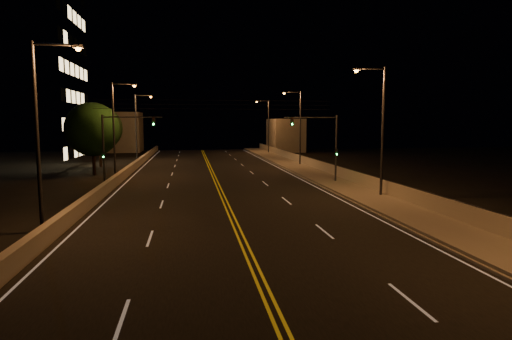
{
  "coord_description": "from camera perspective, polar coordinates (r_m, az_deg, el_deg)",
  "views": [
    {
      "loc": [
        -2.44,
        -10.81,
        5.74
      ],
      "look_at": [
        2.0,
        18.0,
        2.5
      ],
      "focal_mm": 30.0,
      "sensor_mm": 36.0,
      "label": 1
    }
  ],
  "objects": [
    {
      "name": "overhead_wires",
      "position": [
        40.41,
        -5.35,
        8.67
      ],
      "size": [
        22.0,
        0.03,
        0.83
      ],
      "color": "black"
    },
    {
      "name": "ground",
      "position": [
        12.48,
        3.76,
        -21.07
      ],
      "size": [
        160.0,
        160.0,
        0.0
      ],
      "primitive_type": "plane",
      "color": "black",
      "rests_on": "ground"
    },
    {
      "name": "distant_building_left",
      "position": [
        88.62,
        -17.62,
        4.84
      ],
      "size": [
        8.0,
        8.0,
        7.73
      ],
      "primitive_type": "cube",
      "color": "gray",
      "rests_on": "ground"
    },
    {
      "name": "streetlight_6",
      "position": [
        64.97,
        -15.47,
        6.01
      ],
      "size": [
        2.55,
        0.28,
        9.81
      ],
      "color": "#2D2D33",
      "rests_on": "ground"
    },
    {
      "name": "streetlight_2",
      "position": [
        56.18,
        5.68,
        6.19
      ],
      "size": [
        2.55,
        0.28,
        9.81
      ],
      "color": "#2D2D33",
      "rests_on": "ground"
    },
    {
      "name": "tree_0",
      "position": [
        50.01,
        -20.96,
        5.08
      ],
      "size": [
        5.86,
        5.86,
        7.94
      ],
      "color": "black",
      "rests_on": "ground"
    },
    {
      "name": "traffic_signal_left",
      "position": [
        38.73,
        -18.28,
        3.48
      ],
      "size": [
        5.11,
        0.31,
        6.41
      ],
      "color": "#2D2D33",
      "rests_on": "ground"
    },
    {
      "name": "road",
      "position": [
        31.43,
        -4.17,
        -4.18
      ],
      "size": [
        18.0,
        120.0,
        0.02
      ],
      "primitive_type": "cube",
      "color": "black",
      "rests_on": "ground"
    },
    {
      "name": "traffic_signal_right",
      "position": [
        40.18,
        9.35,
        3.81
      ],
      "size": [
        5.11,
        0.31,
        6.41
      ],
      "color": "#2D2D33",
      "rests_on": "ground"
    },
    {
      "name": "streetlight_5",
      "position": [
        46.45,
        -18.15,
        5.89
      ],
      "size": [
        2.55,
        0.28,
        9.81
      ],
      "color": "#2D2D33",
      "rests_on": "ground"
    },
    {
      "name": "curb",
      "position": [
        33.32,
        11.35,
        -3.57
      ],
      "size": [
        0.14,
        120.0,
        0.15
      ],
      "primitive_type": "cube",
      "color": "gray",
      "rests_on": "ground"
    },
    {
      "name": "streetlight_1",
      "position": [
        33.27,
        16.17,
        5.89
      ],
      "size": [
        2.55,
        0.28,
        9.81
      ],
      "color": "#2D2D33",
      "rests_on": "ground"
    },
    {
      "name": "streetlight_4",
      "position": [
        24.58,
        -26.65,
        5.4
      ],
      "size": [
        2.55,
        0.28,
        9.81
      ],
      "color": "#2D2D33",
      "rests_on": "ground"
    },
    {
      "name": "parapet_wall",
      "position": [
        34.57,
        16.87,
        -2.15
      ],
      "size": [
        0.3,
        120.0,
        1.0
      ],
      "primitive_type": "cube",
      "color": "#A99F8D",
      "rests_on": "sidewalk"
    },
    {
      "name": "distant_building_right",
      "position": [
        86.41,
        3.92,
        4.67
      ],
      "size": [
        6.0,
        10.0,
        6.46
      ],
      "primitive_type": "cube",
      "color": "gray",
      "rests_on": "ground"
    },
    {
      "name": "sidewalk",
      "position": [
        33.99,
        14.32,
        -3.32
      ],
      "size": [
        3.6,
        120.0,
        0.3
      ],
      "primitive_type": "cube",
      "color": "gray",
      "rests_on": "ground"
    },
    {
      "name": "jersey_barrier",
      "position": [
        31.99,
        -20.99,
        -3.57
      ],
      "size": [
        0.45,
        120.0,
        0.93
      ],
      "primitive_type": "cube",
      "color": "#A99F8D",
      "rests_on": "ground"
    },
    {
      "name": "tree_1",
      "position": [
        59.28,
        -20.18,
        5.26
      ],
      "size": [
        5.88,
        5.88,
        7.97
      ],
      "color": "black",
      "rests_on": "ground"
    },
    {
      "name": "streetlight_3",
      "position": [
        78.55,
        1.5,
        6.26
      ],
      "size": [
        2.55,
        0.28,
        9.81
      ],
      "color": "#2D2D33",
      "rests_on": "ground"
    },
    {
      "name": "lane_markings",
      "position": [
        31.36,
        -4.16,
        -4.18
      ],
      "size": [
        17.32,
        116.0,
        0.0
      ],
      "color": "silver",
      "rests_on": "road"
    },
    {
      "name": "parapet_rail",
      "position": [
        34.5,
        16.9,
        -1.28
      ],
      "size": [
        0.06,
        120.0,
        0.06
      ],
      "primitive_type": "cylinder",
      "rotation": [
        1.57,
        0.0,
        0.0
      ],
      "color": "black",
      "rests_on": "parapet_wall"
    }
  ]
}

